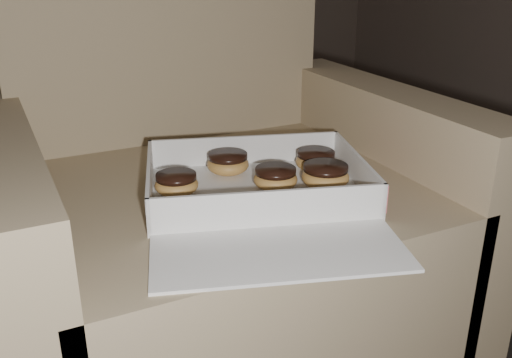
% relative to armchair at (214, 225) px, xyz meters
% --- Properties ---
extents(armchair, '(0.85, 0.72, 0.89)m').
position_rel_armchair_xyz_m(armchair, '(0.00, 0.00, 0.00)').
color(armchair, '#827353').
rests_on(armchair, floor).
extents(bakery_box, '(0.47, 0.51, 0.06)m').
position_rel_armchair_xyz_m(bakery_box, '(0.02, -0.18, 0.13)').
color(bakery_box, white).
rests_on(bakery_box, armchair).
extents(donut_a, '(0.08, 0.08, 0.04)m').
position_rel_armchair_xyz_m(donut_a, '(0.01, -0.05, 0.15)').
color(donut_a, '#CE9248').
rests_on(donut_a, bakery_box).
extents(donut_b, '(0.07, 0.07, 0.04)m').
position_rel_armchair_xyz_m(donut_b, '(0.17, -0.10, 0.15)').
color(donut_b, '#CE9248').
rests_on(donut_b, bakery_box).
extents(donut_c, '(0.07, 0.07, 0.04)m').
position_rel_armchair_xyz_m(donut_c, '(-0.10, -0.10, 0.15)').
color(donut_c, '#CE9248').
rests_on(donut_c, bakery_box).
extents(donut_d, '(0.08, 0.08, 0.04)m').
position_rel_armchair_xyz_m(donut_d, '(0.14, -0.18, 0.15)').
color(donut_d, '#CE9248').
rests_on(donut_d, bakery_box).
extents(donut_e, '(0.08, 0.08, 0.04)m').
position_rel_armchair_xyz_m(donut_e, '(0.06, -0.15, 0.15)').
color(donut_e, '#CE9248').
rests_on(donut_e, bakery_box).
extents(crumb_a, '(0.01, 0.01, 0.00)m').
position_rel_armchair_xyz_m(crumb_a, '(-0.03, -0.14, 0.13)').
color(crumb_a, black).
rests_on(crumb_a, bakery_box).
extents(crumb_b, '(0.01, 0.01, 0.00)m').
position_rel_armchair_xyz_m(crumb_b, '(-0.07, -0.21, 0.13)').
color(crumb_b, black).
rests_on(crumb_b, bakery_box).
extents(crumb_c, '(0.01, 0.01, 0.00)m').
position_rel_armchair_xyz_m(crumb_c, '(0.01, -0.21, 0.13)').
color(crumb_c, black).
rests_on(crumb_c, bakery_box).
extents(crumb_d, '(0.01, 0.01, 0.00)m').
position_rel_armchair_xyz_m(crumb_d, '(-0.03, -0.21, 0.13)').
color(crumb_d, black).
rests_on(crumb_d, bakery_box).
extents(crumb_e, '(0.01, 0.01, 0.00)m').
position_rel_armchair_xyz_m(crumb_e, '(-0.12, -0.21, 0.13)').
color(crumb_e, black).
rests_on(crumb_e, bakery_box).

